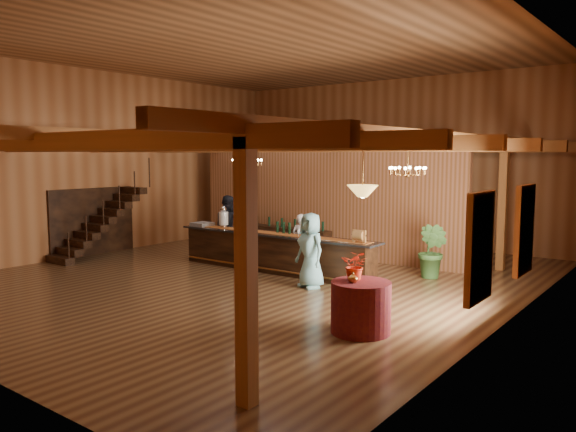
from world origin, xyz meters
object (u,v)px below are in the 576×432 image
Objects in this scene: beverage_dispenser at (223,217)px; chandelier_left at (247,162)px; tasting_bar at (274,252)px; backbar_shelf at (288,241)px; raffle_drum at (359,235)px; staff_second at (228,227)px; bartender at (301,241)px; chandelier_right at (408,170)px; pendant_lamp at (363,191)px; floor_plant at (433,251)px; round_table at (361,307)px; guest at (310,250)px.

chandelier_left reaches higher than beverage_dispenser.
tasting_bar is at bearing -12.79° from chandelier_left.
beverage_dispenser is at bearing -103.79° from backbar_shelf.
raffle_drum is 0.19× the size of staff_second.
chandelier_left reaches higher than staff_second.
raffle_drum is 0.23× the size of bartender.
chandelier_right is at bearing 0.27° from chandelier_left.
pendant_lamp is at bearing -77.17° from chandelier_right.
pendant_lamp is at bearing -26.61° from beverage_dispenser.
chandelier_right reaches higher than backbar_shelf.
beverage_dispenser is 0.75× the size of chandelier_left.
bartender is at bearing -42.43° from backbar_shelf.
beverage_dispenser reaches higher than floor_plant.
tasting_bar reaches higher than round_table.
staff_second is at bearing 150.32° from round_table.
chandelier_left reaches higher than tasting_bar.
raffle_drum is 3.53m from round_table.
guest is (-2.53, 2.14, -1.55)m from pendant_lamp.
staff_second reaches higher than backbar_shelf.
tasting_bar is 5.88× the size of round_table.
floor_plant is at bearing 98.50° from round_table.
chandelier_left is 2.57m from bartender.
raffle_drum is at bearing 177.14° from staff_second.
raffle_drum is 0.25× the size of floor_plant.
guest is (1.75, -0.87, 0.35)m from tasting_bar.
guest is at bearing -125.79° from floor_plant.
pendant_lamp is at bearing -59.35° from raffle_drum.
staff_second reaches higher than guest.
backbar_shelf is 1.90m from staff_second.
raffle_drum is at bearing 120.65° from pendant_lamp.
chandelier_right is (1.01, 0.31, 1.49)m from raffle_drum.
bartender is at bearing 17.30° from chandelier_left.
tasting_bar is at bearing -154.98° from floor_plant.
floor_plant is at bearing 98.50° from pendant_lamp.
beverage_dispenser is at bearing 178.46° from tasting_bar.
backbar_shelf is 3.60× the size of chandelier_left.
bartender is at bearing 149.18° from guest.
backbar_shelf is 2.11× the size of floor_plant.
raffle_drum is at bearing -121.83° from floor_plant.
chandelier_right is 0.44× the size of staff_second.
chandelier_right is 3.74m from bartender.
staff_second is at bearing 175.58° from chandelier_right.
pendant_lamp reaches higher than guest.
tasting_bar is 1.97m from beverage_dispenser.
raffle_drum is at bearing -1.04° from tasting_bar.
chandelier_left is 0.44× the size of staff_second.
tasting_bar is 6.61× the size of pendant_lamp.
round_table is 0.69× the size of bartender.
pendant_lamp is 0.62× the size of bartender.
pendant_lamp reaches higher than staff_second.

